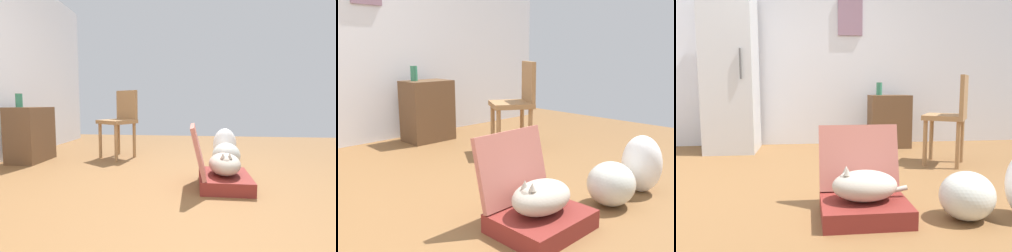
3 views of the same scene
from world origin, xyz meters
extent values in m
plane|color=brown|center=(0.00, 0.00, 0.00)|extent=(7.68, 7.68, 0.00)
cube|color=maroon|center=(0.31, -0.53, 0.06)|extent=(0.54, 0.45, 0.11)
cube|color=#B26356|center=(0.31, -0.30, 0.34)|extent=(0.54, 0.14, 0.44)
ellipsoid|color=#B2A899|center=(0.31, -0.53, 0.21)|extent=(0.41, 0.28, 0.19)
sphere|color=#B2A899|center=(0.20, -0.53, 0.24)|extent=(0.10, 0.10, 0.10)
cone|color=#B2A899|center=(0.20, -0.56, 0.31)|extent=(0.05, 0.05, 0.05)
cone|color=#B2A899|center=(0.20, -0.51, 0.31)|extent=(0.05, 0.05, 0.05)
cylinder|color=#B2A899|center=(0.49, -0.49, 0.16)|extent=(0.20, 0.03, 0.07)
ellipsoid|color=silver|center=(0.93, -0.63, 0.15)|extent=(0.34, 0.32, 0.30)
ellipsoid|color=white|center=(1.32, -0.65, 0.21)|extent=(0.26, 0.30, 0.43)
cube|color=brown|center=(1.06, 1.85, 0.35)|extent=(0.53, 0.37, 0.70)
cylinder|color=#2D7051|center=(0.93, 1.89, 0.79)|extent=(0.08, 0.08, 0.17)
cylinder|color=olive|center=(1.34, 1.03, 0.24)|extent=(0.04, 0.04, 0.48)
cylinder|color=olive|center=(1.17, 0.74, 0.24)|extent=(0.04, 0.04, 0.48)
cylinder|color=olive|center=(1.62, 0.85, 0.24)|extent=(0.04, 0.04, 0.48)
cylinder|color=olive|center=(1.44, 0.57, 0.24)|extent=(0.04, 0.04, 0.48)
cube|color=olive|center=(1.39, 0.80, 0.50)|extent=(0.56, 0.57, 0.05)
cube|color=olive|center=(1.54, 0.70, 0.73)|extent=(0.24, 0.35, 0.41)
camera|label=1|loc=(-1.92, -0.26, 0.75)|focal=26.61mm
camera|label=2|loc=(-1.23, -1.82, 1.04)|focal=39.24mm
camera|label=3|loc=(-0.04, -2.48, 0.82)|focal=35.19mm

